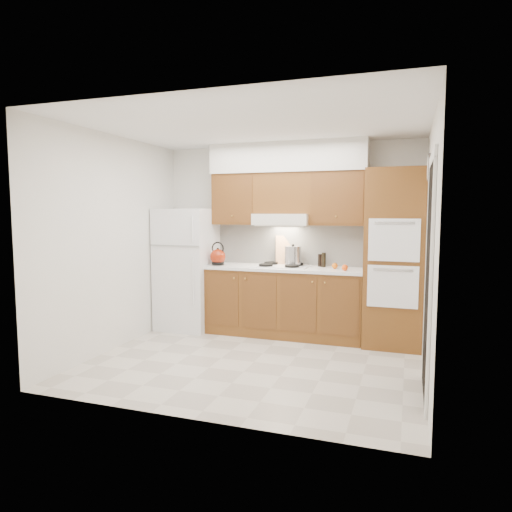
{
  "coord_description": "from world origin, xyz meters",
  "views": [
    {
      "loc": [
        1.62,
        -4.7,
        1.68
      ],
      "look_at": [
        -0.13,
        0.45,
        1.15
      ],
      "focal_mm": 32.0,
      "sensor_mm": 36.0,
      "label": 1
    }
  ],
  "objects_px": {
    "oven_cabinet": "(394,259)",
    "stock_pot": "(293,255)",
    "kettle": "(218,257)",
    "fridge": "(187,269)"
  },
  "relations": [
    {
      "from": "oven_cabinet",
      "to": "stock_pot",
      "type": "height_order",
      "value": "oven_cabinet"
    },
    {
      "from": "fridge",
      "to": "oven_cabinet",
      "type": "distance_m",
      "value": 2.86
    },
    {
      "from": "oven_cabinet",
      "to": "stock_pot",
      "type": "distance_m",
      "value": 1.33
    },
    {
      "from": "kettle",
      "to": "fridge",
      "type": "bearing_deg",
      "value": 176.48
    },
    {
      "from": "fridge",
      "to": "stock_pot",
      "type": "relative_size",
      "value": 7.34
    },
    {
      "from": "kettle",
      "to": "oven_cabinet",
      "type": "bearing_deg",
      "value": 7.36
    },
    {
      "from": "fridge",
      "to": "kettle",
      "type": "distance_m",
      "value": 0.55
    },
    {
      "from": "kettle",
      "to": "stock_pot",
      "type": "relative_size",
      "value": 0.92
    },
    {
      "from": "stock_pot",
      "to": "kettle",
      "type": "bearing_deg",
      "value": -167.53
    },
    {
      "from": "oven_cabinet",
      "to": "stock_pot",
      "type": "bearing_deg",
      "value": 175.03
    }
  ]
}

